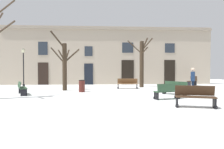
{
  "coord_description": "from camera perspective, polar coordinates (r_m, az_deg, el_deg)",
  "views": [
    {
      "loc": [
        -0.84,
        -12.31,
        1.73
      ],
      "look_at": [
        0.0,
        1.81,
        1.3
      ],
      "focal_mm": 31.74,
      "sensor_mm": 36.0,
      "label": 1
    }
  ],
  "objects": [
    {
      "name": "tree_foreground",
      "position": [
        16.04,
        -13.53,
        2.91
      ],
      "size": [
        2.21,
        2.4,
        4.6
      ],
      "color": "#382B1E",
      "rests_on": "ground"
    },
    {
      "name": "ground_plane",
      "position": [
        12.46,
        0.5,
        -6.23
      ],
      "size": [
        36.55,
        36.55,
        0.0
      ],
      "primitive_type": "plane",
      "color": "white"
    },
    {
      "name": "building_facade",
      "position": [
        21.6,
        -1.16,
        5.61
      ],
      "size": [
        22.84,
        0.6,
        6.26
      ],
      "color": "tan",
      "rests_on": "ground"
    },
    {
      "name": "tree_right_of_center",
      "position": [
        18.46,
        8.59,
        3.59
      ],
      "size": [
        2.11,
        1.9,
        4.7
      ],
      "color": "#382B1E",
      "rests_on": "ground"
    },
    {
      "name": "bench_near_lamp",
      "position": [
        21.41,
        22.18,
        -1.71
      ],
      "size": [
        1.45,
        1.38,
        0.96
      ],
      "rotation": [
        0.0,
        0.0,
        3.88
      ],
      "color": "#3D2819",
      "rests_on": "ground"
    },
    {
      "name": "litter_bin",
      "position": [
        14.7,
        -8.68,
        -3.28
      ],
      "size": [
        0.47,
        0.47,
        0.88
      ],
      "color": "#4C1E19",
      "rests_on": "ground"
    },
    {
      "name": "bench_far_corner",
      "position": [
        9.55,
        22.82,
        -5.82
      ],
      "size": [
        1.76,
        0.92,
        0.97
      ],
      "rotation": [
        0.0,
        0.0,
        6.01
      ],
      "color": "#3D2819",
      "rests_on": "ground"
    },
    {
      "name": "bench_back_to_back_left",
      "position": [
        11.59,
        15.76,
        -4.69
      ],
      "size": [
        1.61,
        0.88,
        0.89
      ],
      "rotation": [
        0.0,
        0.0,
        3.41
      ],
      "color": "#2D4C33",
      "rests_on": "ground"
    },
    {
      "name": "streetlamp",
      "position": [
        20.99,
        -24.15,
        3.04
      ],
      "size": [
        0.3,
        0.3,
        3.68
      ],
      "color": "black",
      "rests_on": "ground"
    },
    {
      "name": "bench_by_litter_bin",
      "position": [
        14.36,
        -24.57,
        -3.5
      ],
      "size": [
        1.15,
        1.71,
        0.87
      ],
      "rotation": [
        0.0,
        0.0,
        2.02
      ],
      "color": "#2D4C33",
      "rests_on": "ground"
    },
    {
      "name": "bench_near_center_tree",
      "position": [
        17.04,
        4.47,
        -2.6
      ],
      "size": [
        1.79,
        0.74,
        0.86
      ],
      "rotation": [
        0.0,
        0.0,
        6.15
      ],
      "color": "brown",
      "rests_on": "ground"
    },
    {
      "name": "bench_back_to_back_right",
      "position": [
        13.71,
        17.64,
        -3.68
      ],
      "size": [
        1.43,
        1.45,
        0.88
      ],
      "rotation": [
        0.0,
        0.0,
        5.48
      ],
      "color": "#2D4C33",
      "rests_on": "ground"
    },
    {
      "name": "person_near_bench",
      "position": [
        14.78,
        22.26,
        -1.23
      ],
      "size": [
        0.4,
        0.44,
        1.78
      ],
      "rotation": [
        0.0,
        0.0,
        0.94
      ],
      "color": "black",
      "rests_on": "ground"
    }
  ]
}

